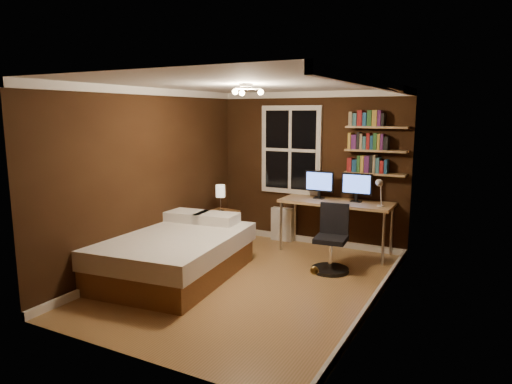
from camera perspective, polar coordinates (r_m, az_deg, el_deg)
The scene contains 24 objects.
floor at distance 6.01m, azimuth -0.70°, elevation -11.21°, with size 4.20×4.20×0.00m, color olive.
wall_back at distance 7.57m, azimuth 6.89°, elevation 2.89°, with size 3.20×0.04×2.50m, color black.
wall_left at distance 6.59m, azimuth -13.06°, elevation 1.67°, with size 0.04×4.20×2.50m, color black.
wall_right at distance 5.12m, azimuth 15.20°, elevation -0.71°, with size 0.04×4.20×2.50m, color black.
ceiling at distance 5.62m, azimuth -0.76°, elevation 13.34°, with size 3.20×4.20×0.02m, color white.
window at distance 7.64m, azimuth 4.38°, elevation 5.25°, with size 1.06×0.06×1.46m, color silver.
door at distance 3.72m, azimuth 9.54°, elevation -8.01°, with size 0.03×0.82×2.05m, color black, non-canonical shape.
door_knob at distance 3.47m, azimuth 7.31°, elevation -9.71°, with size 0.06×0.06×0.06m, color gold.
ceiling_fixture at distance 5.52m, azimuth -1.26°, elevation 12.36°, with size 0.44×0.44×0.18m, color beige, non-canonical shape.
bookshelf_lower at distance 7.14m, azimuth 14.66°, elevation 2.22°, with size 0.92×0.22×0.03m, color tan.
books_row_lower at distance 7.13m, azimuth 14.70°, elevation 3.26°, with size 0.60×0.16×0.23m, color maroon, non-canonical shape.
bookshelf_middle at distance 7.11m, azimuth 14.78°, elevation 5.02°, with size 0.92×0.22×0.03m, color tan.
books_row_middle at distance 7.10m, azimuth 14.82°, elevation 6.07°, with size 0.66×0.16×0.23m, color navy, non-canonical shape.
bookshelf_upper at distance 7.09m, azimuth 14.90°, elevation 7.84°, with size 0.92×0.22×0.03m, color tan.
books_row_upper at distance 7.09m, azimuth 14.95°, elevation 8.89°, with size 0.48×0.16×0.23m, color #275C2A, non-canonical shape.
bed at distance 6.22m, azimuth -10.10°, elevation -7.62°, with size 1.74×2.26×0.72m.
nightstand at distance 7.54m, azimuth -4.41°, elevation -4.54°, with size 0.46×0.46×0.58m, color brown.
bedside_lamp at distance 7.43m, azimuth -4.46°, elevation -0.76°, with size 0.15×0.15×0.43m, color #ECE4C6, non-canonical shape.
radiator at distance 7.82m, azimuth 3.32°, elevation -4.04°, with size 0.38×0.13×0.57m, color silver.
desk at distance 7.15m, azimuth 9.97°, elevation -1.60°, with size 1.72×0.65×0.82m.
monitor_left at distance 7.28m, azimuth 7.91°, elevation 0.91°, with size 0.47×0.12×0.44m, color black, non-canonical shape.
monitor_right at distance 7.10m, azimuth 12.46°, elevation 0.54°, with size 0.47×0.12×0.44m, color black, non-canonical shape.
desk_lamp at distance 6.76m, azimuth 15.23°, elevation -0.04°, with size 0.14×0.32×0.44m, color silver, non-canonical shape.
office_chair at distance 6.40m, azimuth 9.40°, elevation -6.73°, with size 0.51×0.51×0.93m.
Camera 1 is at (2.68, -4.92, 2.16)m, focal length 32.00 mm.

